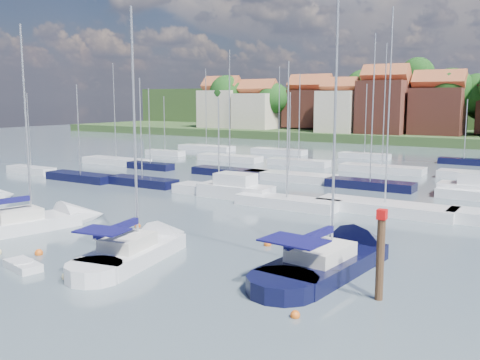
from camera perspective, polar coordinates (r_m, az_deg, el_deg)
The scene contains 13 objects.
ground at distance 64.36m, azimuth 13.21°, elevation 0.46°, with size 260.00×260.00×0.00m, color #46545F.
sailboat_left at distance 40.01m, azimuth -20.28°, elevation -4.25°, with size 5.38×11.36×14.96m.
sailboat_centre at distance 31.59m, azimuth -10.05°, elevation -7.21°, with size 4.78×11.33×14.97m.
sailboat_navy at distance 29.99m, azimuth 10.77°, elevation -8.11°, with size 4.69×13.23×17.87m.
tender at distance 30.79m, azimuth -22.15°, elevation -8.45°, with size 2.64×1.64×0.53m.
timber_piling at distance 24.97m, azimuth 14.65°, elevation -9.90°, with size 0.40×0.40×6.39m.
buoy_c at distance 33.26m, azimuth -20.66°, elevation -7.47°, with size 0.47×0.47×0.47m, color #D85914.
buoy_d at distance 28.57m, azimuth -18.00°, elevation -9.97°, with size 0.49×0.49×0.49m, color beige.
buoy_e at distance 33.05m, azimuth 2.97°, elevation -7.01°, with size 0.47×0.47×0.47m, color #D85914.
buoy_f at distance 22.85m, azimuth 5.90°, elevation -14.38°, with size 0.41×0.41×0.41m, color #D85914.
buoy_g at distance 42.09m, azimuth -21.86°, elevation -4.21°, with size 0.44×0.44×0.44m, color beige.
buoy_h at distance 38.27m, azimuth -10.86°, elevation -4.98°, with size 0.42×0.42×0.42m, color #D85914.
marina_field at distance 59.14m, azimuth 13.44°, elevation 0.17°, with size 79.62×41.41×15.93m.
Camera 1 is at (20.45, -20.37, 8.92)m, focal length 40.00 mm.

